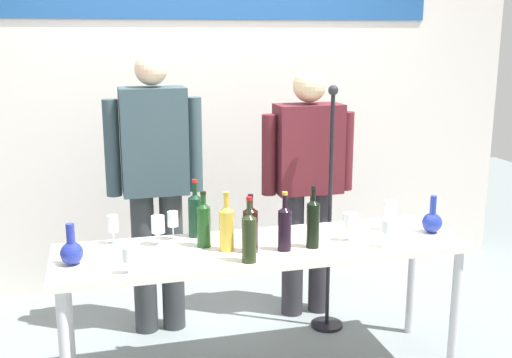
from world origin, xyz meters
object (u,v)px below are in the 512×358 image
at_px(wine_bottle_0, 195,213).
at_px(wine_bottle_1, 250,228).
at_px(decanter_blue_right, 432,221).
at_px(wine_glass_right_2, 390,209).
at_px(wine_bottle_4, 204,223).
at_px(wine_glass_left_2, 128,255).
at_px(wine_glass_right_0, 386,227).
at_px(wine_bottle_6, 285,227).
at_px(decanter_blue_left, 72,251).
at_px(microphone_stand, 329,250).
at_px(wine_glass_left_3, 173,220).
at_px(wine_bottle_2, 249,236).
at_px(presenter_right, 308,178).
at_px(wine_glass_left_0, 113,224).
at_px(presenter_left, 155,179).
at_px(wine_bottle_3, 227,226).
at_px(display_table, 263,257).
at_px(wine_bottle_5, 313,222).
at_px(wine_glass_left_1, 158,225).
at_px(wine_glass_right_1, 349,222).

bearing_deg(wine_bottle_0, wine_bottle_1, -54.39).
bearing_deg(decanter_blue_right, wine_glass_right_2, 155.83).
height_order(wine_bottle_0, wine_bottle_4, wine_bottle_0).
height_order(wine_glass_left_2, wine_glass_right_0, wine_glass_right_0).
bearing_deg(wine_bottle_6, wine_bottle_0, 139.91).
bearing_deg(decanter_blue_left, microphone_stand, 17.68).
distance_m(wine_bottle_4, wine_bottle_6, 0.42).
bearing_deg(wine_glass_right_0, wine_glass_left_3, 158.54).
distance_m(decanter_blue_right, wine_bottle_2, 1.10).
bearing_deg(wine_glass_right_2, wine_bottle_1, -170.31).
height_order(presenter_right, wine_glass_left_0, presenter_right).
xyz_separation_m(presenter_right, wine_glass_right_0, (0.11, -0.88, -0.06)).
height_order(presenter_left, wine_bottle_3, presenter_left).
height_order(decanter_blue_right, wine_glass_right_2, decanter_blue_right).
xyz_separation_m(wine_bottle_0, wine_bottle_2, (0.19, -0.45, 0.00)).
bearing_deg(wine_glass_left_2, decanter_blue_left, 143.24).
distance_m(wine_bottle_0, microphone_stand, 0.95).
distance_m(presenter_left, wine_bottle_3, 0.78).
bearing_deg(wine_bottle_1, wine_bottle_3, 154.08).
bearing_deg(decanter_blue_right, display_table, 177.73).
bearing_deg(wine_glass_left_3, decanter_blue_left, -154.51).
xyz_separation_m(decanter_blue_left, wine_bottle_0, (0.64, 0.27, 0.06)).
relative_size(presenter_left, wine_bottle_2, 5.29).
bearing_deg(presenter_left, wine_bottle_0, -70.16).
relative_size(wine_bottle_2, wine_glass_left_0, 2.10).
bearing_deg(wine_glass_left_3, wine_bottle_2, -54.10).
distance_m(presenter_right, wine_bottle_3, 0.99).
distance_m(decanter_blue_left, microphone_stand, 1.60).
xyz_separation_m(wine_bottle_6, microphone_stand, (0.46, 0.54, -0.36)).
height_order(presenter_left, wine_bottle_0, presenter_left).
xyz_separation_m(wine_bottle_3, wine_bottle_5, (0.44, -0.07, 0.01)).
bearing_deg(presenter_left, wine_glass_right_0, -39.42).
height_order(wine_bottle_3, wine_glass_right_0, wine_bottle_3).
relative_size(wine_bottle_1, wine_glass_left_0, 1.95).
bearing_deg(wine_bottle_0, wine_bottle_3, -66.13).
height_order(decanter_blue_left, wine_bottle_4, wine_bottle_4).
bearing_deg(wine_glass_right_0, wine_bottle_2, -178.32).
distance_m(decanter_blue_right, presenter_right, 0.87).
xyz_separation_m(presenter_left, wine_glass_left_3, (0.04, -0.48, -0.12)).
relative_size(wine_bottle_6, wine_glass_left_0, 1.99).
relative_size(presenter_left, wine_glass_left_1, 10.89).
distance_m(wine_bottle_3, wine_glass_left_1, 0.37).
xyz_separation_m(wine_bottle_5, wine_glass_left_0, (-0.99, 0.32, -0.03)).
xyz_separation_m(wine_glass_left_0, wine_glass_right_1, (1.21, -0.27, -0.00)).
bearing_deg(wine_bottle_5, wine_bottle_6, -178.04).
bearing_deg(wine_bottle_1, wine_bottle_2, -106.69).
bearing_deg(wine_glass_left_2, wine_glass_left_3, 58.91).
height_order(wine_bottle_2, wine_glass_right_0, wine_bottle_2).
bearing_deg(presenter_right, wine_bottle_2, -124.12).
bearing_deg(decanter_blue_right, wine_bottle_2, -170.40).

